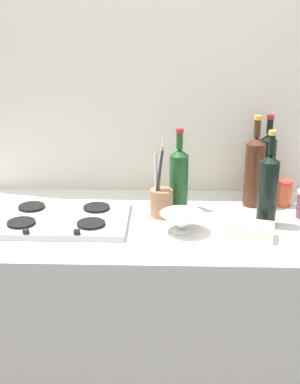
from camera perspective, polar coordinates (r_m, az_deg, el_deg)
counter_block at (r=2.23m, az=-0.00°, el=-13.91°), size 1.80×0.70×0.90m
backsplash_panel at (r=2.27m, az=0.31°, el=8.22°), size 1.90×0.06×2.45m
stovetop_hob at (r=2.03m, az=-9.63°, el=-2.85°), size 0.51×0.35×0.04m
wine_bottle_leftmost at (r=1.98m, az=12.60°, el=0.33°), size 0.07×0.07×0.36m
wine_bottle_mid_left at (r=2.24m, az=12.47°, el=2.81°), size 0.07×0.07×0.36m
wine_bottle_mid_right at (r=2.09m, az=3.13°, el=1.57°), size 0.07×0.07×0.33m
wine_bottle_rightmost at (r=2.16m, az=11.18°, el=2.33°), size 0.08×0.08×0.37m
mixing_bowl at (r=1.91m, az=3.46°, el=-3.19°), size 0.16×0.16×0.07m
butter_dish at (r=1.90m, az=10.68°, el=-4.11°), size 0.18×0.13×0.05m
utensil_crock at (r=2.04m, az=1.20°, el=-0.90°), size 0.09×0.09×0.31m
condiment_jar_front at (r=2.21m, az=14.26°, el=-0.13°), size 0.06×0.06×0.11m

